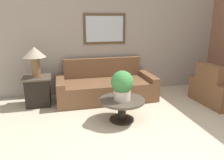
# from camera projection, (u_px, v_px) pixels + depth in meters

# --- Properties ---
(ground_plane) EXTENTS (20.00, 20.00, 0.00)m
(ground_plane) POSITION_uv_depth(u_px,v_px,m) (173.00, 160.00, 2.88)
(ground_plane) COLOR #BCAD93
(wall_back) EXTENTS (7.28, 0.09, 2.60)m
(wall_back) POSITION_uv_depth(u_px,v_px,m) (116.00, 39.00, 5.36)
(wall_back) COLOR gray
(wall_back) RESTS_ON ground_plane
(couch_main) EXTENTS (2.21, 1.00, 0.89)m
(couch_main) POSITION_uv_depth(u_px,v_px,m) (106.00, 87.00, 5.05)
(couch_main) COLOR brown
(couch_main) RESTS_ON ground_plane
(armchair) EXTENTS (0.97, 1.08, 0.89)m
(armchair) POSITION_uv_depth(u_px,v_px,m) (220.00, 91.00, 4.76)
(armchair) COLOR brown
(armchair) RESTS_ON ground_plane
(coffee_table) EXTENTS (0.82, 0.82, 0.41)m
(coffee_table) POSITION_uv_depth(u_px,v_px,m) (122.00, 105.00, 3.93)
(coffee_table) COLOR black
(coffee_table) RESTS_ON ground_plane
(side_table) EXTENTS (0.57, 0.57, 0.62)m
(side_table) POSITION_uv_depth(u_px,v_px,m) (38.00, 91.00, 4.65)
(side_table) COLOR black
(side_table) RESTS_ON ground_plane
(table_lamp) EXTENTS (0.46, 0.46, 0.63)m
(table_lamp) POSITION_uv_depth(u_px,v_px,m) (35.00, 56.00, 4.45)
(table_lamp) COLOR brown
(table_lamp) RESTS_ON side_table
(potted_plant_on_table) EXTENTS (0.40, 0.40, 0.53)m
(potted_plant_on_table) POSITION_uv_depth(u_px,v_px,m) (122.00, 85.00, 3.80)
(potted_plant_on_table) COLOR beige
(potted_plant_on_table) RESTS_ON coffee_table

